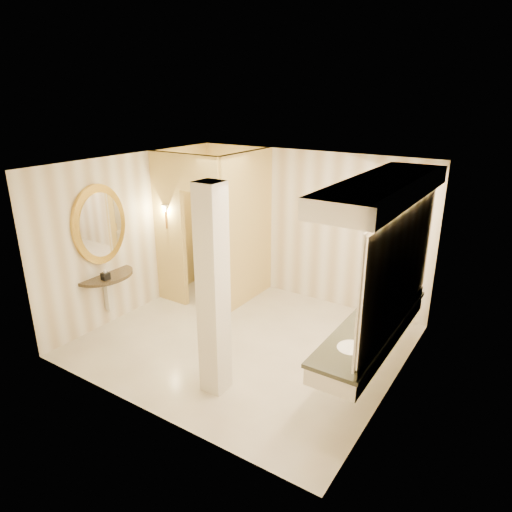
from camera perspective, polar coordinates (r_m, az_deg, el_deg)
The scene contains 16 objects.
floor at distance 7.18m, azimuth -1.40°, elevation -10.55°, with size 4.50×4.50×0.00m, color silver.
ceiling at distance 6.26m, azimuth -1.61°, elevation 11.30°, with size 4.50×4.50×0.00m, color white.
wall_back at distance 8.24m, azimuth 6.40°, elevation 3.65°, with size 4.50×0.02×2.70m, color white.
wall_front at distance 5.21m, azimuth -14.12°, elevation -6.75°, with size 4.50×0.02×2.70m, color white.
wall_left at distance 8.02m, azimuth -14.89°, elevation 2.65°, with size 0.02×4.00×2.70m, color white.
wall_right at distance 5.72m, azimuth 17.49°, elevation -4.60°, with size 0.02×4.00×2.70m, color white.
toilet_closet at distance 7.95m, azimuth -4.16°, elevation 3.40°, with size 1.50×1.55×2.70m.
wall_sconce at distance 7.98m, azimuth -11.27°, elevation 5.70°, with size 0.14×0.14×0.42m.
vanity at distance 5.70m, azimuth 15.24°, elevation -1.41°, with size 0.75×2.80×2.09m.
console_shelf at distance 7.56m, azimuth -18.73°, elevation 1.14°, with size 0.97×0.97×1.94m.
pillar at distance 5.53m, azimuth -5.39°, elevation -4.58°, with size 0.30×0.30×2.70m, color silver.
tissue_box at distance 7.46m, azimuth -18.30°, elevation -2.41°, with size 0.11×0.11×0.11m, color black.
toilet at distance 9.12m, azimuth -4.42°, elevation -0.88°, with size 0.46×0.81×0.82m, color white.
soap_bottle_a at distance 6.09m, azimuth 14.25°, elevation -6.95°, with size 0.06×0.07×0.14m, color beige.
soap_bottle_b at distance 6.31m, azimuth 14.68°, elevation -6.08°, with size 0.10×0.10×0.13m, color silver.
soap_bottle_c at distance 5.84m, azimuth 13.08°, elevation -7.79°, with size 0.07×0.08×0.19m, color #C6B28C.
Camera 1 is at (3.52, -5.10, 3.63)m, focal length 32.00 mm.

